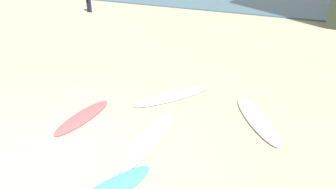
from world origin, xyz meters
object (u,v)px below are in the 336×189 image
Objects in this scene: surfboard_0 at (83,117)px; surfboard_3 at (257,119)px; surfboard_6 at (174,96)px; surfboard_5 at (149,139)px.

surfboard_3 reaches higher than surfboard_0.
surfboard_0 is 0.76× the size of surfboard_6.
surfboard_3 is 2.44m from surfboard_6.
surfboard_6 is at bearing 97.71° from surfboard_5.
surfboard_0 is 0.78× the size of surfboard_5.
surfboard_0 is 2.62m from surfboard_6.
surfboard_3 is 2.80m from surfboard_5.
surfboard_5 is at bearing -45.88° from surfboard_6.
surfboard_3 reaches higher than surfboard_5.
surfboard_3 reaches higher than surfboard_6.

